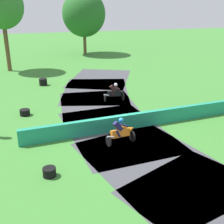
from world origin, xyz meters
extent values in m
plane|color=#38752D|center=(0.00, 0.00, 0.00)|extent=(120.00, 120.00, 0.00)
cube|color=#3D3D42|center=(2.23, 12.25, 0.00)|extent=(8.11, 9.33, 0.01)
cube|color=#3D3D42|center=(0.82, 8.31, 0.00)|extent=(7.17, 8.93, 0.01)
cube|color=#3D3D42|center=(0.10, 4.19, 0.00)|extent=(6.03, 8.27, 0.01)
cube|color=#3D3D42|center=(0.08, 0.01, 0.00)|extent=(5.96, 8.22, 0.01)
cube|color=#3D3D42|center=(0.76, -4.12, 0.00)|extent=(7.11, 8.90, 0.01)
cube|color=#1E8466|center=(5.17, 0.41, 0.45)|extent=(21.21, 1.99, 0.90)
cylinder|color=black|center=(2.21, 5.07, 0.30)|extent=(0.17, 0.68, 0.67)
cylinder|color=black|center=(0.82, 5.24, 0.30)|extent=(0.17, 0.68, 0.67)
cube|color=black|center=(1.52, 5.19, 0.60)|extent=(1.03, 0.45, 0.43)
ellipsoid|color=black|center=(1.71, 5.20, 0.85)|extent=(0.48, 0.36, 0.27)
cone|color=black|center=(2.20, 5.12, 0.71)|extent=(0.42, 0.39, 0.44)
cylinder|color=#B2B2B7|center=(0.91, 5.14, 0.53)|extent=(0.42, 0.16, 0.17)
cube|color=#331919|center=(1.45, 5.25, 0.97)|extent=(0.52, 0.39, 0.60)
sphere|color=white|center=(1.67, 5.26, 1.25)|extent=(0.26, 0.26, 0.26)
cylinder|color=#331919|center=(1.75, 5.39, 0.98)|extent=(0.43, 0.16, 0.24)
cylinder|color=#331919|center=(1.70, 5.04, 1.02)|extent=(0.43, 0.16, 0.24)
cylinder|color=#331919|center=(1.37, 5.39, 0.59)|extent=(0.28, 0.18, 0.42)
cylinder|color=#331919|center=(1.32, 5.04, 0.64)|extent=(0.28, 0.18, 0.42)
cylinder|color=black|center=(0.50, -1.56, 0.29)|extent=(0.19, 0.74, 0.74)
cylinder|color=black|center=(-0.89, -1.76, 0.29)|extent=(0.19, 0.74, 0.74)
cube|color=orange|center=(-0.20, -1.59, 0.58)|extent=(1.04, 0.51, 0.46)
ellipsoid|color=orange|center=(-0.04, -1.49, 0.83)|extent=(0.48, 0.39, 0.31)
cone|color=orange|center=(0.46, -1.46, 0.69)|extent=(0.44, 0.44, 0.47)
cylinder|color=#B2B2B7|center=(-0.78, -1.81, 0.53)|extent=(0.42, 0.15, 0.18)
cube|color=#1E1E4C|center=(-0.30, -1.50, 0.95)|extent=(0.54, 0.42, 0.62)
sphere|color=#1E7FE0|center=(-0.09, -1.39, 1.22)|extent=(0.26, 0.26, 0.26)
cylinder|color=#1E1E4C|center=(-0.05, -1.28, 0.93)|extent=(0.44, 0.13, 0.24)
cylinder|color=#1E1E4C|center=(0.00, -1.62, 1.02)|extent=(0.44, 0.13, 0.24)
cylinder|color=#1E1E4C|center=(-0.41, -1.43, 0.55)|extent=(0.29, 0.20, 0.42)
cylinder|color=#1E1E4C|center=(-0.36, -1.78, 0.65)|extent=(0.29, 0.20, 0.42)
cylinder|color=black|center=(-3.35, 11.28, 0.10)|extent=(0.71, 0.71, 0.20)
cylinder|color=black|center=(-3.35, 11.28, 0.30)|extent=(0.71, 0.71, 0.20)
cylinder|color=black|center=(-3.35, 11.28, 0.50)|extent=(0.71, 0.71, 0.20)
cylinder|color=black|center=(-5.03, 4.05, 0.10)|extent=(0.66, 0.66, 0.20)
cylinder|color=black|center=(-5.03, 4.05, 0.30)|extent=(0.66, 0.66, 0.20)
cylinder|color=black|center=(-4.10, -3.71, 0.10)|extent=(0.57, 0.57, 0.20)
cylinder|color=black|center=(-4.10, -3.71, 0.30)|extent=(0.57, 0.57, 0.20)
cylinder|color=brown|center=(-6.46, 18.34, 2.41)|extent=(0.44, 0.44, 4.82)
ellipsoid|color=#33752D|center=(-6.46, 18.34, 6.69)|extent=(4.39, 4.39, 4.61)
cylinder|color=brown|center=(3.66, 26.73, 1.50)|extent=(0.44, 0.44, 3.01)
ellipsoid|color=#235B23|center=(3.66, 26.73, 5.55)|extent=(5.98, 5.98, 6.27)
camera|label=1|loc=(-4.53, -14.68, 7.06)|focal=46.09mm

